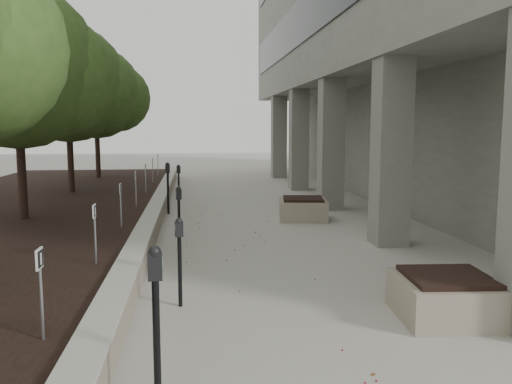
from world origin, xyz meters
TOP-DOWN VIEW (x-y plane):
  - retaining_wall at (-1.82, 9.00)m, footprint 0.39×26.00m
  - planting_bed at (-5.50, 9.00)m, footprint 7.00×26.00m
  - crabapple_tree_3 at (-4.80, 8.00)m, footprint 4.60×4.00m
  - crabapple_tree_4 at (-4.80, 13.00)m, footprint 4.60×4.00m
  - crabapple_tree_5 at (-4.80, 18.00)m, footprint 4.60×4.00m
  - parking_sign_2 at (-2.35, 0.50)m, footprint 0.04×0.22m
  - parking_sign_3 at (-2.35, 3.50)m, footprint 0.04×0.22m
  - parking_sign_4 at (-2.35, 6.50)m, footprint 0.04×0.22m
  - parking_sign_5 at (-2.35, 9.50)m, footprint 0.04×0.22m
  - parking_sign_6 at (-2.35, 12.50)m, footprint 0.04×0.22m
  - parking_sign_7 at (-2.35, 15.50)m, footprint 0.04×0.22m
  - parking_sign_8 at (-2.35, 18.50)m, footprint 0.04×0.22m
  - parking_meter_1 at (-1.15, -0.24)m, footprint 0.16×0.12m
  - parking_meter_2 at (-1.01, 2.51)m, footprint 0.14×0.12m
  - parking_meter_3 at (-1.12, 6.21)m, footprint 0.15×0.12m
  - parking_meter_4 at (-1.28, 12.17)m, footprint 0.15×0.12m
  - parking_meter_5 at (-1.55, 10.60)m, footprint 0.15×0.11m
  - planter_front at (2.56, 1.62)m, footprint 1.38×1.38m
  - planter_back at (2.19, 9.29)m, footprint 1.47×1.47m
  - berry_scatter at (-0.10, 5.00)m, footprint 3.30×14.10m

SIDE VIEW (x-z plane):
  - berry_scatter at x=-0.10m, z-range 0.00..0.02m
  - planting_bed at x=-5.50m, z-range 0.00..0.40m
  - retaining_wall at x=-1.82m, z-range 0.00..0.50m
  - planter_front at x=2.56m, z-range 0.00..0.60m
  - planter_back at x=2.19m, z-range 0.00..0.60m
  - parking_meter_2 at x=-1.01m, z-range 0.00..1.29m
  - parking_meter_3 at x=-1.12m, z-range 0.00..1.31m
  - parking_meter_4 at x=-1.28m, z-range 0.00..1.34m
  - parking_meter_5 at x=-1.55m, z-range 0.00..1.52m
  - parking_meter_1 at x=-1.15m, z-range 0.00..1.52m
  - parking_sign_2 at x=-2.35m, z-range 0.40..1.36m
  - parking_sign_3 at x=-2.35m, z-range 0.40..1.36m
  - parking_sign_4 at x=-2.35m, z-range 0.40..1.36m
  - parking_sign_5 at x=-2.35m, z-range 0.40..1.36m
  - parking_sign_6 at x=-2.35m, z-range 0.40..1.36m
  - parking_sign_7 at x=-2.35m, z-range 0.40..1.36m
  - parking_sign_8 at x=-2.35m, z-range 0.40..1.36m
  - crabapple_tree_3 at x=-4.80m, z-range 0.40..5.84m
  - crabapple_tree_4 at x=-4.80m, z-range 0.40..5.84m
  - crabapple_tree_5 at x=-4.80m, z-range 0.40..5.84m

